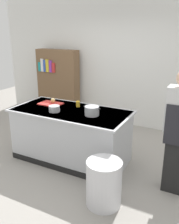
{
  "coord_description": "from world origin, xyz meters",
  "views": [
    {
      "loc": [
        2.08,
        -3.31,
        2.2
      ],
      "look_at": [
        0.25,
        0.2,
        0.85
      ],
      "focal_mm": 39.78,
      "sensor_mm": 36.0,
      "label": 1
    }
  ],
  "objects_px": {
    "onion": "(53,101)",
    "mixing_bowl": "(54,109)",
    "stock_pot": "(92,111)",
    "juice_cup": "(78,104)",
    "person_chef": "(179,131)",
    "bookshelf": "(58,84)",
    "trash_bin": "(104,183)"
  },
  "relations": [
    {
      "from": "stock_pot",
      "to": "trash_bin",
      "type": "relative_size",
      "value": 0.47
    },
    {
      "from": "person_chef",
      "to": "bookshelf",
      "type": "xyz_separation_m",
      "value": [
        -3.22,
        1.9,
        -0.06
      ]
    },
    {
      "from": "trash_bin",
      "to": "onion",
      "type": "bearing_deg",
      "value": 145.88
    },
    {
      "from": "person_chef",
      "to": "bookshelf",
      "type": "relative_size",
      "value": 1.01
    },
    {
      "from": "stock_pot",
      "to": "trash_bin",
      "type": "xyz_separation_m",
      "value": [
        0.57,
        -0.77,
        -0.66
      ]
    },
    {
      "from": "stock_pot",
      "to": "juice_cup",
      "type": "distance_m",
      "value": 0.5
    },
    {
      "from": "onion",
      "to": "stock_pot",
      "type": "distance_m",
      "value": 0.92
    },
    {
      "from": "onion",
      "to": "stock_pot",
      "type": "height_order",
      "value": "stock_pot"
    },
    {
      "from": "onion",
      "to": "juice_cup",
      "type": "bearing_deg",
      "value": 7.46
    },
    {
      "from": "onion",
      "to": "mixing_bowl",
      "type": "relative_size",
      "value": 0.47
    },
    {
      "from": "juice_cup",
      "to": "bookshelf",
      "type": "xyz_separation_m",
      "value": [
        -1.49,
        1.57,
        -0.1
      ]
    },
    {
      "from": "person_chef",
      "to": "bookshelf",
      "type": "distance_m",
      "value": 3.73
    },
    {
      "from": "bookshelf",
      "to": "person_chef",
      "type": "bearing_deg",
      "value": -30.55
    },
    {
      "from": "person_chef",
      "to": "trash_bin",
      "type": "bearing_deg",
      "value": 128.53
    },
    {
      "from": "onion",
      "to": "mixing_bowl",
      "type": "xyz_separation_m",
      "value": [
        0.27,
        -0.35,
        -0.01
      ]
    },
    {
      "from": "juice_cup",
      "to": "bookshelf",
      "type": "height_order",
      "value": "bookshelf"
    },
    {
      "from": "stock_pot",
      "to": "bookshelf",
      "type": "distance_m",
      "value": 2.66
    },
    {
      "from": "trash_bin",
      "to": "juice_cup",
      "type": "bearing_deg",
      "value": 132.99
    },
    {
      "from": "mixing_bowl",
      "to": "trash_bin",
      "type": "bearing_deg",
      "value": -28.5
    },
    {
      "from": "mixing_bowl",
      "to": "bookshelf",
      "type": "xyz_separation_m",
      "value": [
        -1.28,
        1.98,
        -0.1
      ]
    },
    {
      "from": "mixing_bowl",
      "to": "person_chef",
      "type": "relative_size",
      "value": 0.1
    },
    {
      "from": "onion",
      "to": "juice_cup",
      "type": "xyz_separation_m",
      "value": [
        0.48,
        0.06,
        -0.01
      ]
    },
    {
      "from": "bookshelf",
      "to": "mixing_bowl",
      "type": "bearing_deg",
      "value": -57.07
    },
    {
      "from": "mixing_bowl",
      "to": "juice_cup",
      "type": "distance_m",
      "value": 0.46
    },
    {
      "from": "stock_pot",
      "to": "juice_cup",
      "type": "bearing_deg",
      "value": 145.67
    },
    {
      "from": "mixing_bowl",
      "to": "stock_pot",
      "type": "bearing_deg",
      "value": 11.41
    },
    {
      "from": "trash_bin",
      "to": "mixing_bowl",
      "type": "bearing_deg",
      "value": 151.5
    },
    {
      "from": "stock_pot",
      "to": "mixing_bowl",
      "type": "height_order",
      "value": "stock_pot"
    },
    {
      "from": "mixing_bowl",
      "to": "person_chef",
      "type": "height_order",
      "value": "person_chef"
    },
    {
      "from": "onion",
      "to": "trash_bin",
      "type": "relative_size",
      "value": 0.14
    },
    {
      "from": "juice_cup",
      "to": "bookshelf",
      "type": "relative_size",
      "value": 0.06
    },
    {
      "from": "stock_pot",
      "to": "juice_cup",
      "type": "xyz_separation_m",
      "value": [
        -0.41,
        0.28,
        -0.02
      ]
    }
  ]
}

